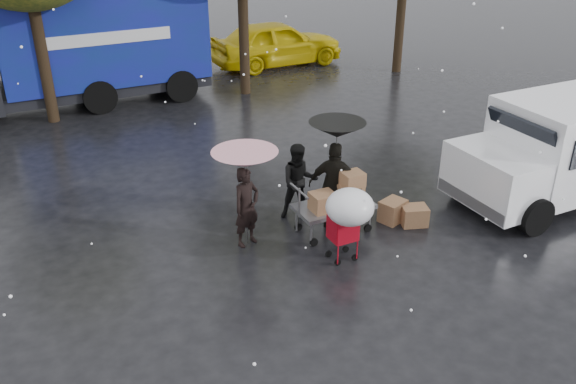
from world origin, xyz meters
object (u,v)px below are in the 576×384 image
blue_truck (75,47)px  person_pink (247,207)px  shopping_cart (349,211)px  white_van (570,146)px  vendor_cart (338,197)px  yellow_taxi (277,43)px  person_black (335,186)px

blue_truck → person_pink: bearing=-82.5°
shopping_cart → white_van: white_van is taller
vendor_cart → yellow_taxi: 12.52m
person_black → shopping_cart: 1.36m
vendor_cart → yellow_taxi: size_ratio=0.31×
person_pink → yellow_taxi: yellow_taxi is taller
person_pink → yellow_taxi: 12.93m
white_van → vendor_cart: bearing=170.8°
person_pink → shopping_cart: (1.32, -1.41, 0.29)m
shopping_cart → white_van: bearing=2.4°
shopping_cart → blue_truck: bearing=103.1°
white_van → blue_truck: size_ratio=0.59×
shopping_cart → yellow_taxi: bearing=69.7°
person_black → vendor_cart: size_ratio=1.16×
person_pink → blue_truck: blue_truck is taller
person_black → vendor_cart: person_black is taller
person_pink → shopping_cart: size_ratio=1.06×
blue_truck → yellow_taxi: size_ratio=1.69×
vendor_cart → person_pink: bearing=169.3°
person_black → yellow_taxi: 12.33m
shopping_cart → person_pink: bearing=133.2°
person_pink → white_van: size_ratio=0.32×
vendor_cart → blue_truck: (-3.07, 10.30, 1.03)m
person_black → shopping_cart: (-0.48, -1.26, 0.18)m
person_black → blue_truck: 10.62m
white_van → shopping_cart: bearing=-177.6°
person_pink → white_van: 7.04m
shopping_cart → vendor_cart: bearing=68.0°
white_van → yellow_taxi: (-0.87, 12.60, -0.32)m
vendor_cart → blue_truck: blue_truck is taller
person_black → yellow_taxi: person_black is taller
white_van → yellow_taxi: size_ratio=1.00×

